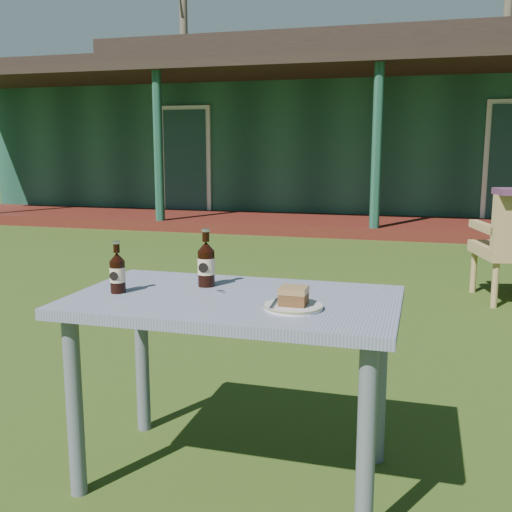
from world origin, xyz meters
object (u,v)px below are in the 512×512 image
(cake_slice, at_px, (294,296))
(cola_bottle_far, at_px, (117,272))
(plate, at_px, (293,306))
(cola_bottle_near, at_px, (206,263))
(cafe_table, at_px, (234,323))

(cake_slice, xyz_separation_m, cola_bottle_far, (-0.69, 0.04, 0.03))
(plate, relative_size, cola_bottle_near, 0.89)
(cafe_table, bearing_deg, cola_bottle_far, -172.32)
(cake_slice, height_order, cola_bottle_far, cola_bottle_far)
(cake_slice, bearing_deg, cafe_table, 157.08)
(cola_bottle_near, bearing_deg, cake_slice, -30.36)
(cafe_table, height_order, cola_bottle_near, cola_bottle_near)
(plate, bearing_deg, cafe_table, 156.68)
(plate, distance_m, cake_slice, 0.04)
(cola_bottle_near, xyz_separation_m, cola_bottle_far, (-0.28, -0.19, -0.01))
(cake_slice, bearing_deg, cola_bottle_near, 149.64)
(plate, bearing_deg, cola_bottle_near, 149.42)
(cafe_table, distance_m, cake_slice, 0.31)
(cafe_table, distance_m, plate, 0.29)
(cola_bottle_far, bearing_deg, plate, -3.89)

